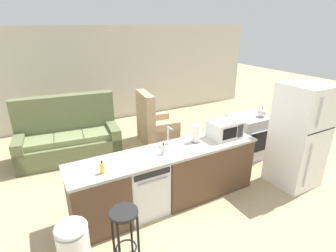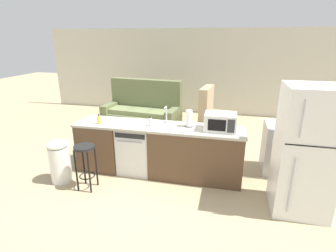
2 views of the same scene
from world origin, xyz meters
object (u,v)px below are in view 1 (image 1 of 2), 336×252
Objects in this scene: refrigerator at (299,136)px; trash_bin at (74,249)px; armchair at (154,127)px; kettle at (262,113)px; microwave at (225,129)px; bar_stool at (125,226)px; stove_range at (248,137)px; dishwasher at (144,186)px; soap_bottle at (163,150)px; paper_towel_roll at (196,134)px; dish_soap_bottle at (102,168)px; couch at (69,138)px.

trash_bin is at bearing -178.30° from refrigerator.
refrigerator is at bearing -63.48° from armchair.
armchair is at bearing 130.89° from kettle.
microwave is at bearing -84.25° from armchair.
bar_stool is at bearing -121.23° from armchair.
bar_stool is at bearing -157.61° from stove_range.
dishwasher is 1.68× the size of microwave.
stove_range is 4.39× the size of kettle.
dishwasher is at bearing 168.07° from refrigerator.
soap_bottle is 2.53m from armchair.
microwave is 1.77× the size of paper_towel_roll.
stove_range is at bearing 18.01° from trash_bin.
soap_bottle is at bearing -11.96° from dishwasher.
soap_bottle reaches higher than stove_range.
kettle is 0.17× the size of armchair.
armchair is (-1.37, 1.66, -0.10)m from stove_range.
kettle is at bearing 10.98° from paper_towel_roll.
dishwasher is 0.84m from dish_soap_bottle.
stove_range is 1.18m from refrigerator.
bar_stool is at bearing -160.53° from kettle.
dish_soap_bottle is 0.86× the size of kettle.
bar_stool is 0.35× the size of couch.
couch is at bearing 174.33° from armchair.
paper_towel_roll is 0.38× the size of trash_bin.
bar_stool is 3.16m from couch.
microwave is at bearing 4.00° from dish_soap_bottle.
kettle is at bearing 80.15° from refrigerator.
refrigerator is 3.54× the size of microwave.
refrigerator is 6.28× the size of paper_towel_roll.
kettle reaches higher than stove_range.
soap_bottle is (-0.64, -0.13, -0.07)m from paper_towel_roll.
couch is at bearing 91.26° from dish_soap_bottle.
refrigerator reaches higher than dish_soap_bottle.
dishwasher is 1.14× the size of bar_stool.
bar_stool is (-1.50, -0.82, -0.50)m from paper_towel_roll.
soap_bottle is at bearing 39.04° from bar_stool.
stove_range is (2.60, 0.55, 0.03)m from dishwasher.
soap_bottle is 0.15× the size of armchair.
armchair is (1.80, 2.96, -0.19)m from bar_stool.
couch reaches higher than kettle.
soap_bottle and dish_soap_bottle have the same top height.
armchair is at bearing 95.75° from microwave.
kettle is 0.28× the size of bar_stool.
kettle reaches higher than dishwasher.
stove_range is 3.19× the size of paper_towel_roll.
refrigerator reaches higher than armchair.
bar_stool is (-3.17, -1.31, 0.08)m from stove_range.
microwave is (-1.15, -0.55, 0.59)m from stove_range.
dish_soap_bottle is 3.05m from armchair.
kettle reaches higher than soap_bottle.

